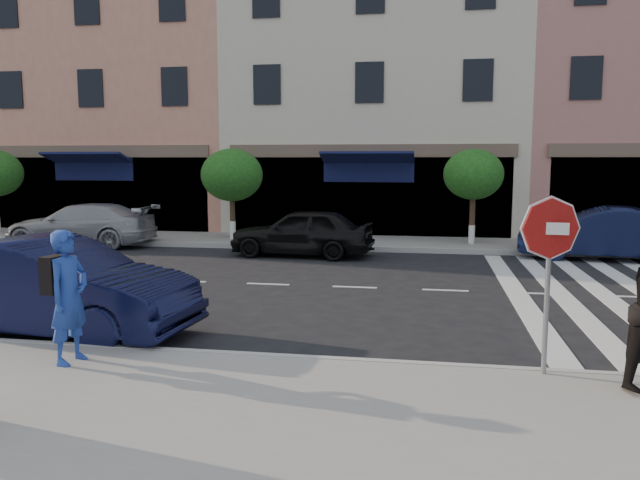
# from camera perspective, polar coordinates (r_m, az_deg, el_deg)

# --- Properties ---
(ground) EXTENTS (120.00, 120.00, 0.00)m
(ground) POSITION_cam_1_polar(r_m,az_deg,el_deg) (10.18, 0.57, -8.87)
(ground) COLOR black
(ground) RESTS_ON ground
(sidewalk_near) EXTENTS (60.00, 4.50, 0.15)m
(sidewalk_near) POSITION_cam_1_polar(r_m,az_deg,el_deg) (6.70, -4.80, -17.09)
(sidewalk_near) COLOR gray
(sidewalk_near) RESTS_ON ground
(sidewalk_far) EXTENTS (60.00, 3.00, 0.15)m
(sidewalk_far) POSITION_cam_1_polar(r_m,az_deg,el_deg) (20.89, 5.39, -0.28)
(sidewalk_far) COLOR gray
(sidewalk_far) RESTS_ON ground
(building_west_mid) EXTENTS (10.00, 9.00, 14.00)m
(building_west_mid) POSITION_cam_1_polar(r_m,az_deg,el_deg) (29.75, -15.89, 15.13)
(building_west_mid) COLOR tan
(building_west_mid) RESTS_ON ground
(building_centre) EXTENTS (11.00, 9.00, 11.00)m
(building_centre) POSITION_cam_1_polar(r_m,az_deg,el_deg) (26.86, 5.45, 13.01)
(building_centre) COLOR beige
(building_centre) RESTS_ON ground
(street_tree_wb) EXTENTS (2.10, 2.10, 3.06)m
(street_tree_wb) POSITION_cam_1_polar(r_m,az_deg,el_deg) (21.48, -8.07, 5.87)
(street_tree_wb) COLOR #473323
(street_tree_wb) RESTS_ON sidewalk_far
(street_tree_c) EXTENTS (1.90, 1.90, 3.04)m
(street_tree_c) POSITION_cam_1_polar(r_m,az_deg,el_deg) (20.51, 13.86, 5.79)
(street_tree_c) COLOR #473323
(street_tree_c) RESTS_ON sidewalk_far
(stop_sign) EXTENTS (0.80, 0.12, 2.26)m
(stop_sign) POSITION_cam_1_polar(r_m,az_deg,el_deg) (8.19, 20.26, -0.38)
(stop_sign) COLOR gray
(stop_sign) RESTS_ON sidewalk_near
(photographer) EXTENTS (0.52, 0.71, 1.78)m
(photographer) POSITION_cam_1_polar(r_m,az_deg,el_deg) (8.93, -21.98, -4.84)
(photographer) COLOR #213E98
(photographer) RESTS_ON sidewalk_near
(car_near_mid) EXTENTS (4.91, 2.11, 1.57)m
(car_near_mid) POSITION_cam_1_polar(r_m,az_deg,el_deg) (11.06, -23.30, -3.97)
(car_near_mid) COLOR black
(car_near_mid) RESTS_ON ground
(car_far_left) EXTENTS (4.98, 2.28, 1.41)m
(car_far_left) POSITION_cam_1_polar(r_m,az_deg,el_deg) (21.95, -21.03, 1.29)
(car_far_left) COLOR #9B9CA0
(car_far_left) RESTS_ON ground
(car_far_mid) EXTENTS (4.31, 1.99, 1.43)m
(car_far_mid) POSITION_cam_1_polar(r_m,az_deg,el_deg) (18.43, -1.67, 0.73)
(car_far_mid) COLOR black
(car_far_mid) RESTS_ON ground
(car_far_right) EXTENTS (4.74, 2.15, 1.51)m
(car_far_right) POSITION_cam_1_polar(r_m,az_deg,el_deg) (19.50, 24.37, 0.56)
(car_far_right) COLOR black
(car_far_right) RESTS_ON ground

